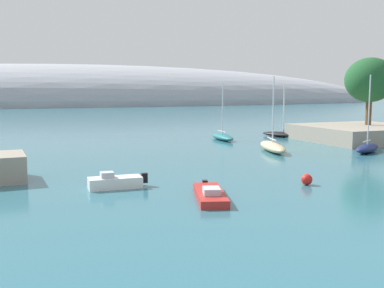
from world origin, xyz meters
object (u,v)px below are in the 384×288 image
(tree_clump_shore, at_px, (370,80))
(sailboat_navy_mid_mooring, at_px, (367,148))
(sailboat_teal_near_shore, at_px, (222,137))
(motorboat_red_alongside_breakwater, at_px, (210,194))
(sailboat_black_outer_mooring, at_px, (283,134))
(mooring_buoy_red, at_px, (307,179))
(motorboat_white_foreground, at_px, (115,182))
(sailboat_sand_end_of_line, at_px, (272,146))

(tree_clump_shore, bearing_deg, sailboat_navy_mid_mooring, -133.13)
(sailboat_teal_near_shore, distance_m, motorboat_red_alongside_breakwater, 34.11)
(motorboat_red_alongside_breakwater, bearing_deg, sailboat_black_outer_mooring, 157.37)
(sailboat_teal_near_shore, xyz_separation_m, sailboat_navy_mid_mooring, (9.42, -17.37, 0.06))
(motorboat_red_alongside_breakwater, bearing_deg, sailboat_navy_mid_mooring, 134.82)
(mooring_buoy_red, bearing_deg, motorboat_white_foreground, 162.43)
(sailboat_teal_near_shore, bearing_deg, motorboat_red_alongside_breakwater, -22.19)
(sailboat_teal_near_shore, relative_size, mooring_buoy_red, 9.67)
(sailboat_navy_mid_mooring, relative_size, sailboat_black_outer_mooring, 1.14)
(tree_clump_shore, bearing_deg, sailboat_teal_near_shore, 159.14)
(sailboat_teal_near_shore, relative_size, sailboat_black_outer_mooring, 1.05)
(tree_clump_shore, height_order, sailboat_black_outer_mooring, tree_clump_shore)
(sailboat_sand_end_of_line, distance_m, mooring_buoy_red, 18.00)
(sailboat_navy_mid_mooring, bearing_deg, mooring_buoy_red, -174.73)
(sailboat_black_outer_mooring, bearing_deg, motorboat_red_alongside_breakwater, 115.67)
(sailboat_sand_end_of_line, bearing_deg, motorboat_white_foreground, -42.67)
(tree_clump_shore, relative_size, mooring_buoy_red, 11.38)
(motorboat_white_foreground, bearing_deg, sailboat_sand_end_of_line, -146.72)
(tree_clump_shore, xyz_separation_m, sailboat_navy_mid_mooring, (-9.51, -10.15, -7.70))
(sailboat_black_outer_mooring, height_order, mooring_buoy_red, sailboat_black_outer_mooring)
(sailboat_navy_mid_mooring, xyz_separation_m, mooring_buoy_red, (-16.61, -11.76, -0.13))
(motorboat_white_foreground, bearing_deg, sailboat_teal_near_shore, -126.82)
(tree_clump_shore, relative_size, sailboat_black_outer_mooring, 1.23)
(sailboat_teal_near_shore, bearing_deg, mooring_buoy_red, -9.06)
(sailboat_teal_near_shore, bearing_deg, sailboat_navy_mid_mooring, 33.27)
(sailboat_black_outer_mooring, bearing_deg, sailboat_teal_near_shore, 66.43)
(tree_clump_shore, bearing_deg, sailboat_black_outer_mooring, 140.41)
(sailboat_black_outer_mooring, height_order, motorboat_white_foreground, sailboat_black_outer_mooring)
(sailboat_navy_mid_mooring, height_order, motorboat_white_foreground, sailboat_navy_mid_mooring)
(sailboat_black_outer_mooring, height_order, sailboat_sand_end_of_line, sailboat_sand_end_of_line)
(sailboat_black_outer_mooring, distance_m, sailboat_sand_end_of_line, 16.21)
(sailboat_teal_near_shore, relative_size, sailboat_navy_mid_mooring, 0.92)
(tree_clump_shore, bearing_deg, motorboat_red_alongside_breakwater, -146.04)
(sailboat_sand_end_of_line, height_order, motorboat_red_alongside_breakwater, sailboat_sand_end_of_line)
(motorboat_white_foreground, xyz_separation_m, mooring_buoy_red, (13.20, -4.18, -0.03))
(motorboat_red_alongside_breakwater, distance_m, mooring_buoy_red, 8.39)
(sailboat_sand_end_of_line, distance_m, motorboat_white_foreground, 23.91)
(sailboat_navy_mid_mooring, bearing_deg, sailboat_teal_near_shore, 88.44)
(sailboat_teal_near_shore, relative_size, motorboat_red_alongside_breakwater, 1.32)
(motorboat_white_foreground, bearing_deg, sailboat_navy_mid_mooring, -163.29)
(motorboat_white_foreground, relative_size, motorboat_red_alongside_breakwater, 0.71)
(sailboat_black_outer_mooring, bearing_deg, mooring_buoy_red, 125.08)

